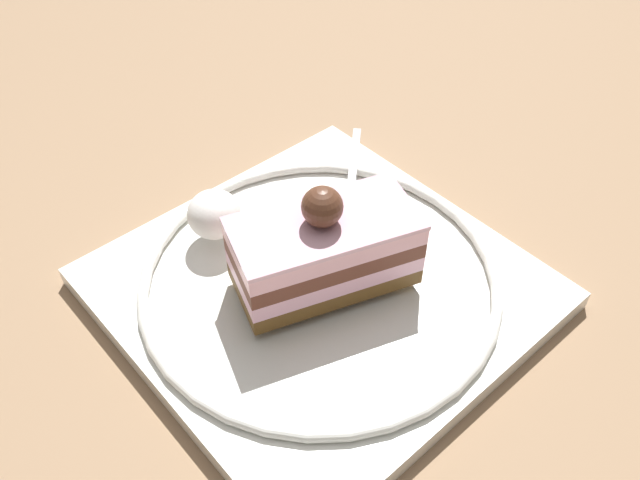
% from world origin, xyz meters
% --- Properties ---
extents(ground_plane, '(2.40, 2.40, 0.00)m').
position_xyz_m(ground_plane, '(0.00, 0.00, 0.00)').
color(ground_plane, '#917152').
extents(dessert_plate, '(0.26, 0.26, 0.02)m').
position_xyz_m(dessert_plate, '(-0.01, -0.03, 0.01)').
color(dessert_plate, white).
rests_on(dessert_plate, ground_plane).
extents(cake_slice, '(0.12, 0.09, 0.07)m').
position_xyz_m(cake_slice, '(-0.01, -0.03, 0.05)').
color(cake_slice, brown).
rests_on(cake_slice, dessert_plate).
extents(whipped_cream_dollop, '(0.04, 0.04, 0.03)m').
position_xyz_m(whipped_cream_dollop, '(-0.03, 0.05, 0.04)').
color(whipped_cream_dollop, white).
rests_on(whipped_cream_dollop, dessert_plate).
extents(fork, '(0.09, 0.08, 0.00)m').
position_xyz_m(fork, '(0.07, 0.02, 0.02)').
color(fork, silver).
rests_on(fork, dessert_plate).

